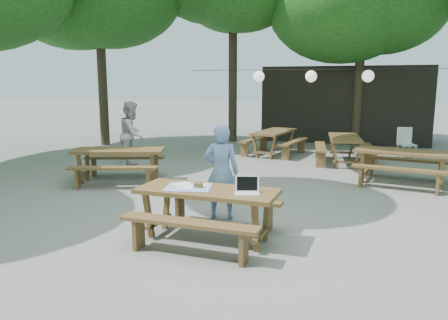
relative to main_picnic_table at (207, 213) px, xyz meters
name	(u,v)px	position (x,y,z in m)	size (l,w,h in m)	color
ground	(265,211)	(0.43, 1.63, -0.39)	(80.00, 80.00, 0.00)	slate
pavilion	(346,104)	(0.93, 12.13, 1.01)	(6.00, 3.00, 2.80)	black
main_picnic_table	(207,213)	(0.00, 0.00, 0.00)	(2.00, 1.58, 0.75)	brown
picnic_table_nw	(119,165)	(-3.26, 2.73, 0.00)	(2.34, 2.16, 0.75)	brown
picnic_table_ne	(402,167)	(2.76, 4.67, 0.00)	(2.10, 1.82, 0.75)	brown
picnic_table_far_w	(274,142)	(-0.84, 7.57, 0.00)	(1.81, 2.09, 0.75)	brown
picnic_table_far_e	(344,150)	(1.34, 6.81, 0.00)	(1.86, 2.13, 0.75)	brown
woman	(221,172)	(-0.15, 0.99, 0.40)	(0.58, 0.38, 1.58)	#7599D5
second_person	(132,134)	(-3.96, 4.43, 0.48)	(0.85, 0.66, 1.74)	silver
plastic_chair	(406,149)	(3.01, 8.34, -0.13)	(0.57, 0.57, 0.90)	silver
laptop	(247,189)	(0.61, -0.05, 0.42)	(0.39, 0.35, 0.24)	white
tabletop_clutter	(190,186)	(-0.27, 0.01, 0.37)	(0.77, 0.70, 0.08)	blue
paper_lanterns	(312,76)	(0.24, 7.63, 2.02)	(9.00, 0.34, 0.38)	black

